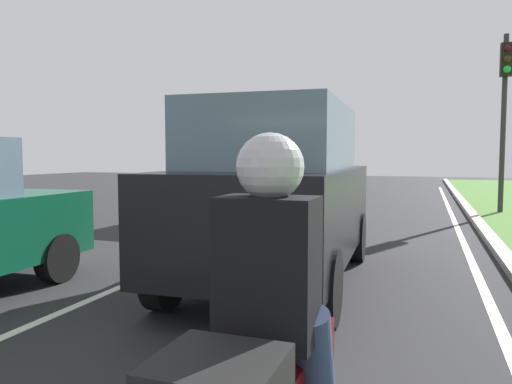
# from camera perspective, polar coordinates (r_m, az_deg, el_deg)

# --- Properties ---
(ground_plane) EXTENTS (60.00, 60.00, 0.00)m
(ground_plane) POSITION_cam_1_polar(r_m,az_deg,el_deg) (11.73, 4.73, -3.85)
(ground_plane) COLOR #262628
(lane_line_center) EXTENTS (0.12, 32.00, 0.01)m
(lane_line_center) POSITION_cam_1_polar(r_m,az_deg,el_deg) (11.92, 1.46, -3.69)
(lane_line_center) COLOR silver
(lane_line_center) RESTS_ON ground
(lane_line_right_edge) EXTENTS (0.12, 32.00, 0.01)m
(lane_line_right_edge) POSITION_cam_1_polar(r_m,az_deg,el_deg) (11.39, 22.60, -4.39)
(lane_line_right_edge) COLOR silver
(lane_line_right_edge) RESTS_ON ground
(curb_right) EXTENTS (0.24, 48.00, 0.12)m
(curb_right) POSITION_cam_1_polar(r_m,az_deg,el_deg) (11.42, 25.12, -4.15)
(curb_right) COLOR #9E9B93
(curb_right) RESTS_ON ground
(car_suv_ahead) EXTENTS (2.12, 4.57, 2.28)m
(car_suv_ahead) POSITION_cam_1_polar(r_m,az_deg,el_deg) (6.34, 2.57, -0.11)
(car_suv_ahead) COLOR black
(car_suv_ahead) RESTS_ON ground
(car_hatchback_far) EXTENTS (1.81, 3.74, 1.78)m
(car_hatchback_far) POSITION_cam_1_polar(r_m,az_deg,el_deg) (12.70, -4.47, 0.77)
(car_hatchback_far) COLOR brown
(car_hatchback_far) RESTS_ON ground
(rider_person) EXTENTS (0.50, 0.40, 1.16)m
(rider_person) POSITION_cam_1_polar(r_m,az_deg,el_deg) (2.05, 1.62, -8.59)
(rider_person) COLOR black
(rider_person) RESTS_ON ground
(traffic_light_near_right) EXTENTS (0.32, 0.50, 5.01)m
(traffic_light_near_right) POSITION_cam_1_polar(r_m,az_deg,el_deg) (15.40, 27.02, 10.18)
(traffic_light_near_right) COLOR #2D2D2D
(traffic_light_near_right) RESTS_ON ground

